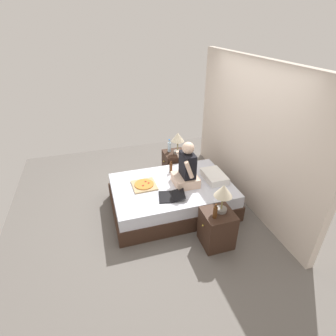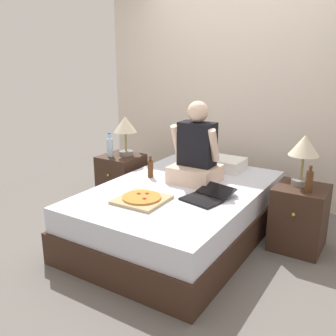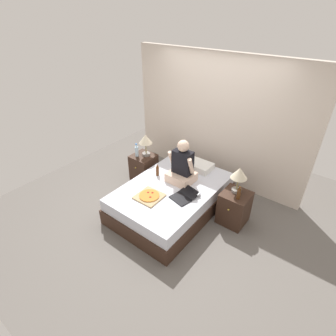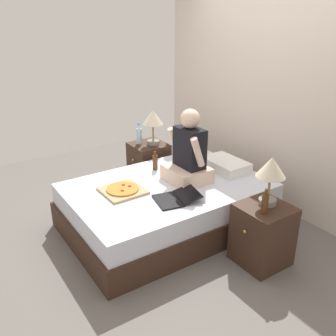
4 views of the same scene
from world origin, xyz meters
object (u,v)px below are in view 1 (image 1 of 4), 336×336
Objects in this scene: person_seated at (187,169)px; beer_bottle_on_bed at (171,168)px; bed at (172,196)px; lamp_on_left_nightstand at (178,138)px; lamp_on_right_nightstand at (223,193)px; pizza_box at (144,185)px; water_bottle at (169,147)px; nightstand_right at (217,228)px; beer_bottle at (215,212)px; laptop at (170,196)px; nightstand_left at (174,165)px.

person_seated is 0.50m from beer_bottle_on_bed.
bed is 9.54× the size of beer_bottle_on_bed.
person_seated is (1.01, -0.18, -0.12)m from lamp_on_left_nightstand.
pizza_box is at bearing -140.40° from lamp_on_right_nightstand.
lamp_on_left_nightstand is 0.72m from beer_bottle_on_bed.
person_seated is at bearing -10.39° from lamp_on_left_nightstand.
water_bottle is at bearing 165.12° from beer_bottle_on_bed.
lamp_on_right_nightstand reaches higher than nightstand_right.
laptop is (-0.74, -0.42, -0.16)m from beer_bottle.
nightstand_left is 2.64× the size of beer_bottle_on_bed.
lamp_on_right_nightstand reaches higher than water_bottle.
nightstand_right is 0.41m from beer_bottle.
person_seated is (0.03, 0.24, 0.54)m from bed.
nightstand_right is 0.75× the size of person_seated.
pizza_box is (-1.12, -0.85, 0.23)m from nightstand_right.
beer_bottle is (2.06, -0.15, -0.23)m from lamp_on_left_nightstand.
person_seated is at bearing 128.48° from laptop.
person_seated reaches higher than water_bottle.
nightstand_right is 1.29× the size of lamp_on_right_nightstand.
laptop is at bearing -18.37° from beer_bottle_on_bed.
pizza_box is 1.85× the size of beer_bottle_on_bed.
laptop is 0.55m from pizza_box.
laptop is 2.15× the size of beer_bottle_on_bed.
beer_bottle_on_bed is at bearing 118.10° from pizza_box.
water_bottle is 1.25× the size of beer_bottle_on_bed.
person_seated is at bearing -2.27° from water_bottle.
beer_bottle is 1.05× the size of beer_bottle_on_bed.
laptop is at bearing -22.77° from bed.
lamp_on_left_nightstand is at bearing 51.37° from nightstand_left.
beer_bottle is at bearing -4.17° from lamp_on_left_nightstand.
pizza_box is at bearing -37.43° from water_bottle.
bed is 4.66× the size of lamp_on_right_nightstand.
water_bottle is at bearing 142.57° from pizza_box.
water_bottle is at bearing -176.14° from lamp_on_right_nightstand.
lamp_on_left_nightstand is at bearing 178.56° from nightstand_right.
beer_bottle is (2.18, -0.01, -0.02)m from water_bottle.
water_bottle is 1.26m from pizza_box.
beer_bottle_on_bed is (-1.42, -0.27, 0.30)m from nightstand_right.
person_seated is at bearing -178.11° from beer_bottle.
beer_bottle_on_bed is at bearing -169.21° from nightstand_right.
beer_bottle reaches higher than nightstand_right.
person_seated is 1.65× the size of laptop.
bed is at bearing -23.73° from lamp_on_left_nightstand.
lamp_on_left_nightstand reaches higher than bed.
beer_bottle reaches higher than nightstand_left.
nightstand_right is (1.01, 0.38, 0.04)m from bed.
nightstand_left is 2.03m from nightstand_right.
nightstand_left is 0.75× the size of person_seated.
beer_bottle reaches higher than pizza_box.
bed is 0.46m from laptop.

